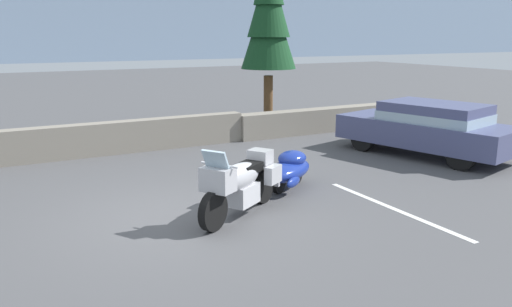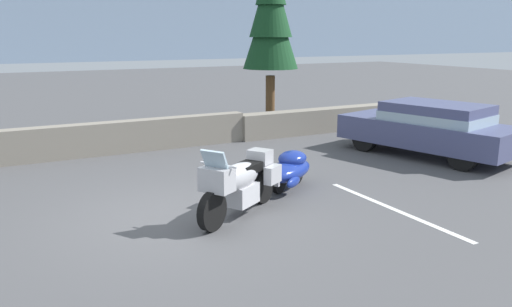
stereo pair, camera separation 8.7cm
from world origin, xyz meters
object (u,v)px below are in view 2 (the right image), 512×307
car_shaped_trailer (289,169)px  sedan_at_right_edge (430,127)px  touring_motorcycle (239,182)px  pine_tree_tall (271,11)px

car_shaped_trailer → sedan_at_right_edge: bearing=9.0°
touring_motorcycle → pine_tree_tall: 9.33m
sedan_at_right_edge → touring_motorcycle: bearing=-164.6°
sedan_at_right_edge → car_shaped_trailer: bearing=-171.0°
touring_motorcycle → sedan_at_right_edge: size_ratio=0.42×
touring_motorcycle → car_shaped_trailer: touring_motorcycle is taller
sedan_at_right_edge → pine_tree_tall: pine_tree_tall is taller
car_shaped_trailer → sedan_at_right_edge: size_ratio=0.43×
touring_motorcycle → car_shaped_trailer: bearing=31.6°
car_shaped_trailer → touring_motorcycle: bearing=-148.4°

